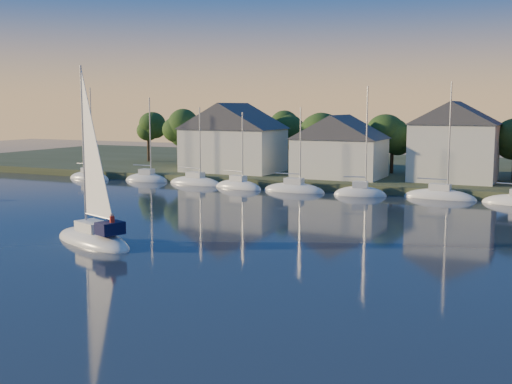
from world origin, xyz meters
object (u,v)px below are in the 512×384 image
Objects in this scene: clubhouse_centre at (340,145)px; hero_sailboat at (94,236)px; clubhouse_west at (233,136)px; clubhouse_east at (454,140)px.

hero_sailboat reaches higher than clubhouse_centre.
clubhouse_west is 0.96× the size of hero_sailboat.
hero_sailboat is (-5.54, -42.32, -4.54)m from clubhouse_centre.
clubhouse_east is 0.74× the size of hero_sailboat.
clubhouse_east is at bearing 1.91° from clubhouse_west.
clubhouse_west is 44.88m from hero_sailboat.
clubhouse_centre is at bearing -3.58° from clubhouse_west.
hero_sailboat is at bearing -76.42° from clubhouse_west.
clubhouse_west is 30.02m from clubhouse_east.
clubhouse_centre is 0.81× the size of hero_sailboat.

